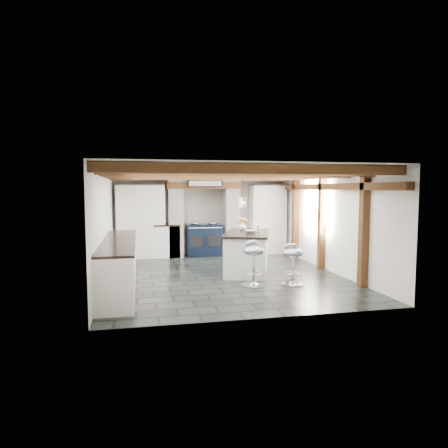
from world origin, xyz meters
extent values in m
plane|color=black|center=(0.00, 0.00, 0.00)|extent=(6.00, 6.00, 0.00)
plane|color=white|center=(0.00, 3.00, 1.15)|extent=(5.00, 0.00, 5.00)
plane|color=white|center=(-2.50, 0.00, 1.15)|extent=(0.00, 6.00, 6.00)
plane|color=white|center=(2.50, 0.00, 1.15)|extent=(0.00, 6.00, 6.00)
plane|color=white|center=(0.00, 0.00, 2.30)|extent=(6.00, 6.00, 0.00)
cube|color=white|center=(-0.80, 2.70, 0.95)|extent=(0.40, 0.60, 1.90)
cube|color=white|center=(0.80, 2.70, 0.95)|extent=(0.40, 0.60, 1.90)
cube|color=#593419|center=(0.00, 2.70, 1.99)|extent=(2.10, 0.65, 0.18)
cube|color=white|center=(0.00, 2.70, 2.15)|extent=(2.00, 0.60, 0.31)
cube|color=black|center=(0.00, 2.38, 2.05)|extent=(1.00, 0.03, 0.22)
cube|color=silver|center=(0.00, 2.36, 2.05)|extent=(0.90, 0.01, 0.14)
cube|color=white|center=(-1.75, 2.70, 1.00)|extent=(1.30, 0.58, 2.00)
cube|color=white|center=(1.90, 2.70, 1.00)|extent=(1.00, 0.58, 2.00)
cube|color=white|center=(-2.20, -0.60, 0.44)|extent=(0.60, 3.80, 0.88)
cube|color=black|center=(-2.20, -0.60, 0.90)|extent=(0.64, 3.80, 0.04)
cube|color=white|center=(-1.05, 2.70, 0.44)|extent=(0.70, 0.60, 0.88)
cube|color=black|center=(-1.05, 2.70, 0.90)|extent=(0.74, 0.64, 0.04)
cube|color=#593419|center=(2.42, 0.00, 1.95)|extent=(0.15, 5.80, 0.14)
plane|color=white|center=(2.48, 0.60, 1.55)|extent=(0.00, 0.90, 0.90)
cube|color=#593419|center=(0.00, -2.60, 2.21)|extent=(5.00, 0.16, 0.16)
cube|color=#593419|center=(0.00, -1.73, 2.21)|extent=(5.00, 0.16, 0.16)
cube|color=#593419|center=(0.00, -0.87, 2.21)|extent=(5.00, 0.16, 0.16)
cube|color=#593419|center=(0.00, 0.00, 2.21)|extent=(5.00, 0.16, 0.16)
cube|color=#593419|center=(0.00, 0.87, 2.21)|extent=(5.00, 0.16, 0.16)
cube|color=#593419|center=(0.00, 1.73, 2.21)|extent=(5.00, 0.16, 0.16)
cube|color=#593419|center=(0.00, 2.60, 2.21)|extent=(5.00, 0.16, 0.16)
cube|color=#593419|center=(2.42, -1.60, 1.15)|extent=(0.15, 0.15, 2.30)
cube|color=#593419|center=(2.42, 0.20, 1.15)|extent=(0.15, 0.15, 2.30)
cube|color=#593419|center=(2.42, 1.80, 1.15)|extent=(0.15, 0.15, 2.30)
cylinder|color=black|center=(0.45, -0.05, 1.93)|extent=(0.01, 0.01, 0.56)
cylinder|color=white|center=(0.45, -0.05, 1.60)|extent=(0.09, 0.09, 0.22)
cylinder|color=black|center=(0.50, 0.25, 1.93)|extent=(0.01, 0.01, 0.56)
cylinder|color=white|center=(0.50, 0.25, 1.60)|extent=(0.09, 0.09, 0.22)
cylinder|color=black|center=(0.55, 0.55, 1.93)|extent=(0.01, 0.01, 0.56)
cylinder|color=white|center=(0.55, 0.55, 1.60)|extent=(0.09, 0.09, 0.22)
cube|color=black|center=(0.00, 2.68, 0.45)|extent=(1.00, 0.60, 0.90)
ellipsoid|color=silver|center=(-0.25, 2.68, 0.93)|extent=(0.28, 0.28, 0.11)
ellipsoid|color=silver|center=(0.25, 2.68, 0.93)|extent=(0.28, 0.28, 0.11)
cylinder|color=silver|center=(0.00, 2.36, 0.82)|extent=(0.95, 0.03, 0.03)
cube|color=black|center=(-0.25, 2.38, 0.45)|extent=(0.35, 0.02, 0.30)
cube|color=black|center=(0.25, 2.38, 0.45)|extent=(0.35, 0.02, 0.30)
cube|color=white|center=(0.60, 0.23, 0.43)|extent=(1.42, 1.97, 0.87)
cube|color=black|center=(0.60, 0.23, 0.89)|extent=(1.52, 2.07, 0.05)
imported|color=white|center=(0.62, 0.74, 1.01)|extent=(0.23, 0.23, 0.19)
ellipsoid|color=orange|center=(0.62, 0.74, 1.16)|extent=(0.20, 0.20, 0.12)
cylinder|color=white|center=(0.86, 0.51, 1.01)|extent=(0.12, 0.12, 0.18)
imported|color=white|center=(0.66, 0.10, 0.95)|extent=(0.33, 0.33, 0.06)
cylinder|color=white|center=(0.85, 0.20, 0.97)|extent=(0.05, 0.05, 0.10)
cylinder|color=white|center=(0.85, 0.20, 1.02)|extent=(0.22, 0.22, 0.01)
cylinder|color=beige|center=(0.85, 0.20, 1.06)|extent=(0.17, 0.17, 0.07)
cylinder|color=silver|center=(1.15, -1.18, 0.02)|extent=(0.45, 0.45, 0.03)
cone|color=silver|center=(1.15, -1.18, 0.06)|extent=(0.20, 0.20, 0.08)
cylinder|color=silver|center=(1.15, -1.18, 0.33)|extent=(0.05, 0.05, 0.56)
torus|color=silver|center=(1.15, -1.18, 0.24)|extent=(0.28, 0.28, 0.02)
ellipsoid|color=gray|center=(1.15, -1.18, 0.65)|extent=(0.47, 0.47, 0.18)
ellipsoid|color=gray|center=(1.17, -1.08, 0.75)|extent=(0.30, 0.16, 0.16)
cylinder|color=silver|center=(0.37, -1.09, 0.02)|extent=(0.49, 0.49, 0.03)
cone|color=silver|center=(0.37, -1.09, 0.07)|extent=(0.22, 0.22, 0.09)
cylinder|color=silver|center=(0.37, -1.09, 0.36)|extent=(0.06, 0.06, 0.61)
torus|color=silver|center=(0.37, -1.09, 0.26)|extent=(0.31, 0.31, 0.02)
ellipsoid|color=gray|center=(0.37, -1.09, 0.71)|extent=(0.56, 0.56, 0.20)
ellipsoid|color=gray|center=(0.33, -0.99, 0.82)|extent=(0.33, 0.22, 0.17)
camera|label=1|loc=(-1.82, -8.48, 1.91)|focal=32.00mm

